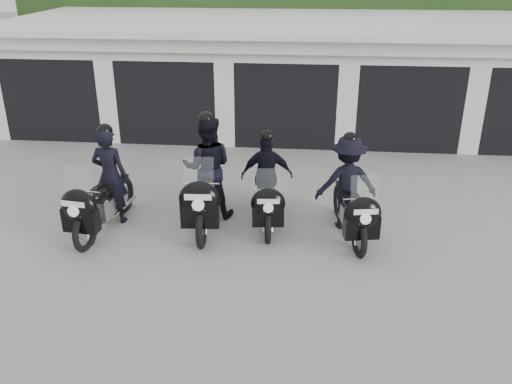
# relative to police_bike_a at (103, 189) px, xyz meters

# --- Properties ---
(ground) EXTENTS (80.00, 80.00, 0.00)m
(ground) POSITION_rel_police_bike_a_xyz_m (3.04, -0.61, -0.78)
(ground) COLOR gray
(ground) RESTS_ON ground
(garage_block) EXTENTS (16.40, 6.80, 2.96)m
(garage_block) POSITION_rel_police_bike_a_xyz_m (3.04, 7.45, 0.64)
(garage_block) COLOR silver
(garage_block) RESTS_ON ground
(background_vegetation) EXTENTS (20.00, 3.90, 5.80)m
(background_vegetation) POSITION_rel_police_bike_a_xyz_m (3.41, 12.31, 1.99)
(background_vegetation) COLOR #1C3814
(background_vegetation) RESTS_ON ground
(police_bike_a) EXTENTS (0.84, 2.26, 1.97)m
(police_bike_a) POSITION_rel_police_bike_a_xyz_m (0.00, 0.00, 0.00)
(police_bike_a) COLOR black
(police_bike_a) RESTS_ON ground
(police_bike_b) EXTENTS (1.01, 2.44, 2.12)m
(police_bike_b) POSITION_rel_police_bike_a_xyz_m (1.80, 0.51, 0.11)
(police_bike_b) COLOR black
(police_bike_b) RESTS_ON ground
(police_bike_c) EXTENTS (1.02, 2.05, 1.79)m
(police_bike_c) POSITION_rel_police_bike_a_xyz_m (2.92, 0.62, -0.02)
(police_bike_c) COLOR black
(police_bike_c) RESTS_ON ground
(police_bike_d) EXTENTS (1.22, 2.15, 1.88)m
(police_bike_d) POSITION_rel_police_bike_a_xyz_m (4.41, 0.33, 0.02)
(police_bike_d) COLOR black
(police_bike_d) RESTS_ON ground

